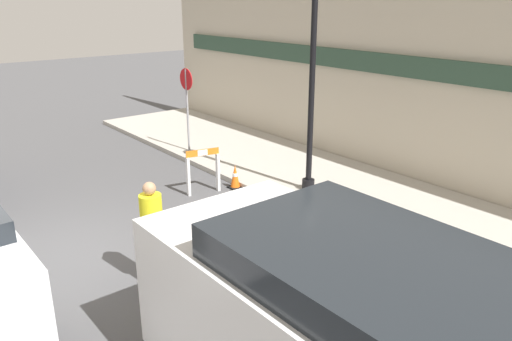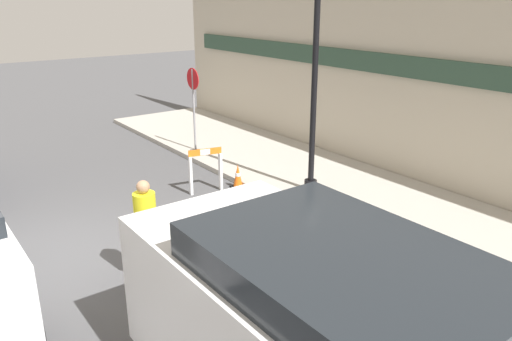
% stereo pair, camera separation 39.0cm
% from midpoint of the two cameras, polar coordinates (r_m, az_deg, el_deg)
% --- Properties ---
extents(ground_plane, '(60.00, 60.00, 0.00)m').
position_cam_midpoint_polar(ground_plane, '(9.52, -22.14, -9.47)').
color(ground_plane, '#4C4C4F').
extents(sidewalk_slab, '(18.00, 3.48, 0.13)m').
position_cam_midpoint_polar(sidewalk_slab, '(12.46, 6.03, -0.96)').
color(sidewalk_slab, '#ADA89E').
rests_on(sidewalk_slab, ground_plane).
extents(storefront_facade, '(18.00, 0.22, 5.50)m').
position_cam_midpoint_polar(storefront_facade, '(13.15, 12.18, 11.87)').
color(storefront_facade, '#BCB29E').
rests_on(storefront_facade, ground_plane).
extents(streetlamp_post, '(0.44, 0.44, 5.11)m').
position_cam_midpoint_polar(streetlamp_post, '(10.85, 5.53, 14.25)').
color(streetlamp_post, black).
rests_on(streetlamp_post, sidewalk_slab).
extents(stop_sign, '(0.60, 0.06, 2.36)m').
position_cam_midpoint_polar(stop_sign, '(14.25, -8.69, 8.36)').
color(stop_sign, gray).
rests_on(stop_sign, sidewalk_slab).
extents(barricade_0, '(0.31, 0.80, 1.06)m').
position_cam_midpoint_polar(barricade_0, '(11.59, -7.03, 0.07)').
color(barricade_0, white).
rests_on(barricade_0, ground_plane).
extents(barricade_1, '(0.49, 0.94, 0.96)m').
position_cam_midpoint_polar(barricade_1, '(8.45, -0.40, -7.61)').
color(barricade_1, white).
rests_on(barricade_1, ground_plane).
extents(traffic_cone_0, '(0.30, 0.30, 0.59)m').
position_cam_midpoint_polar(traffic_cone_0, '(11.91, -3.34, -0.74)').
color(traffic_cone_0, black).
rests_on(traffic_cone_0, ground_plane).
extents(traffic_cone_1, '(0.30, 0.30, 0.52)m').
position_cam_midpoint_polar(traffic_cone_1, '(9.72, 7.68, -5.86)').
color(traffic_cone_1, black).
rests_on(traffic_cone_1, ground_plane).
extents(traffic_cone_2, '(0.30, 0.30, 0.63)m').
position_cam_midpoint_polar(traffic_cone_2, '(9.41, 4.13, -6.24)').
color(traffic_cone_2, black).
rests_on(traffic_cone_2, ground_plane).
extents(traffic_cone_3, '(0.30, 0.30, 0.66)m').
position_cam_midpoint_polar(traffic_cone_3, '(10.29, 3.98, -3.86)').
color(traffic_cone_3, black).
rests_on(traffic_cone_3, ground_plane).
extents(traffic_cone_4, '(0.30, 0.30, 0.49)m').
position_cam_midpoint_polar(traffic_cone_4, '(8.31, -5.10, -10.54)').
color(traffic_cone_4, black).
rests_on(traffic_cone_4, ground_plane).
extents(traffic_cone_5, '(0.30, 0.30, 0.47)m').
position_cam_midpoint_polar(traffic_cone_5, '(10.85, 1.24, -3.10)').
color(traffic_cone_5, black).
rests_on(traffic_cone_5, ground_plane).
extents(person_worker, '(0.45, 0.45, 1.75)m').
position_cam_midpoint_polar(person_worker, '(7.90, -13.14, -6.80)').
color(person_worker, '#33333D').
rests_on(person_worker, ground_plane).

